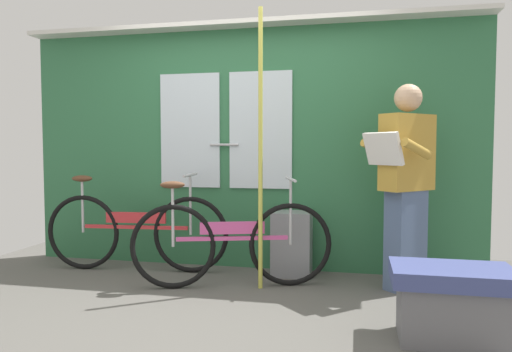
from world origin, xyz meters
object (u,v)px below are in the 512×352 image
object	(u,v)px
trash_bin_by_wall	(292,243)
handrail_pole	(260,150)
bicycle_leaning_behind	(231,243)
passenger_reading_newspaper	(406,182)
bicycle_near_door	(135,231)
bench_seat_corner	(451,302)

from	to	relation	value
trash_bin_by_wall	handrail_pole	distance (m)	0.98
bicycle_leaning_behind	passenger_reading_newspaper	bearing A→B (deg)	-7.97
bicycle_near_door	bench_seat_corner	bearing A→B (deg)	-28.64
bicycle_leaning_behind	handrail_pole	distance (m)	0.80
passenger_reading_newspaper	trash_bin_by_wall	distance (m)	1.15
bench_seat_corner	bicycle_near_door	bearing A→B (deg)	156.58
passenger_reading_newspaper	bench_seat_corner	bearing A→B (deg)	54.82
trash_bin_by_wall	handrail_pole	size ratio (longest dim) A/B	0.25
bicycle_leaning_behind	passenger_reading_newspaper	distance (m)	1.50
bicycle_leaning_behind	passenger_reading_newspaper	size ratio (longest dim) A/B	0.97
handrail_pole	bench_seat_corner	bearing A→B (deg)	-31.88
bicycle_leaning_behind	bench_seat_corner	distance (m)	1.76
handrail_pole	bicycle_near_door	bearing A→B (deg)	166.82
passenger_reading_newspaper	bench_seat_corner	distance (m)	1.22
bicycle_near_door	handrail_pole	world-z (taller)	handrail_pole
handrail_pole	bench_seat_corner	distance (m)	1.80
trash_bin_by_wall	bench_seat_corner	xyz separation A→B (m)	(1.13, -1.28, -0.05)
passenger_reading_newspaper	bench_seat_corner	xyz separation A→B (m)	(0.17, -1.03, -0.64)
bicycle_near_door	handrail_pole	bearing A→B (deg)	-18.39
bicycle_near_door	handrail_pole	size ratio (longest dim) A/B	0.77
bicycle_leaning_behind	bench_seat_corner	bearing A→B (deg)	-44.30
passenger_reading_newspaper	trash_bin_by_wall	size ratio (longest dim) A/B	2.88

